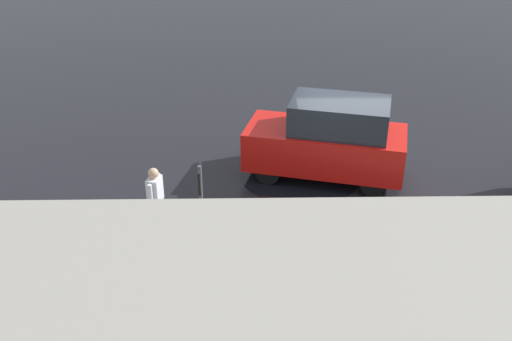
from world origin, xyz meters
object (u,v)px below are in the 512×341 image
pedestrian (155,197)px  sign_post (202,206)px  moving_hatchback (329,139)px  fire_hydrant (191,223)px

pedestrian → sign_post: sign_post is taller
moving_hatchback → pedestrian: size_ratio=2.60×
moving_hatchback → sign_post: sign_post is taller
pedestrian → sign_post: size_ratio=0.68×
pedestrian → fire_hydrant: bearing=167.1°
moving_hatchback → fire_hydrant: bearing=40.5°
fire_hydrant → sign_post: size_ratio=0.33×
moving_hatchback → pedestrian: 4.71m
moving_hatchback → sign_post: bearing=54.4°
moving_hatchback → sign_post: 4.94m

